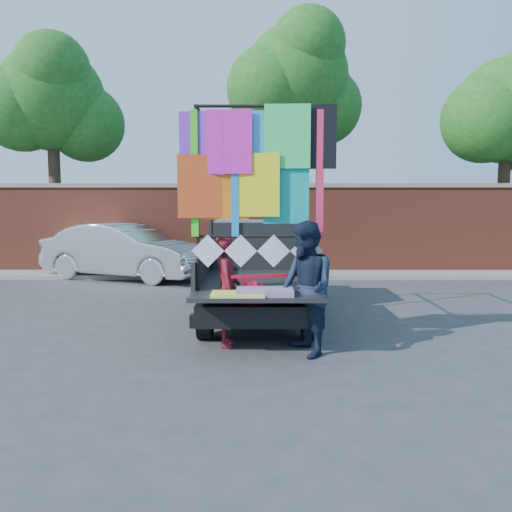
{
  "coord_description": "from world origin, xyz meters",
  "views": [
    {
      "loc": [
        -0.17,
        -7.49,
        2.03
      ],
      "look_at": [
        -0.19,
        -0.23,
        1.27
      ],
      "focal_mm": 35.0,
      "sensor_mm": 36.0,
      "label": 1
    }
  ],
  "objects_px": {
    "pickup_truck": "(257,266)",
    "man": "(306,288)",
    "sedan": "(126,251)",
    "woman": "(227,290)"
  },
  "relations": [
    {
      "from": "pickup_truck",
      "to": "man",
      "type": "height_order",
      "value": "pickup_truck"
    },
    {
      "from": "pickup_truck",
      "to": "sedan",
      "type": "height_order",
      "value": "pickup_truck"
    },
    {
      "from": "sedan",
      "to": "man",
      "type": "bearing_deg",
      "value": -127.19
    },
    {
      "from": "pickup_truck",
      "to": "sedan",
      "type": "xyz_separation_m",
      "value": [
        -3.57,
        3.94,
        -0.1
      ]
    },
    {
      "from": "pickup_truck",
      "to": "man",
      "type": "xyz_separation_m",
      "value": [
        0.65,
        -2.9,
        0.06
      ]
    },
    {
      "from": "pickup_truck",
      "to": "sedan",
      "type": "distance_m",
      "value": 5.31
    },
    {
      "from": "sedan",
      "to": "woman",
      "type": "distance_m",
      "value": 7.11
    },
    {
      "from": "pickup_truck",
      "to": "man",
      "type": "relative_size",
      "value": 2.95
    },
    {
      "from": "pickup_truck",
      "to": "man",
      "type": "bearing_deg",
      "value": -77.39
    },
    {
      "from": "sedan",
      "to": "man",
      "type": "xyz_separation_m",
      "value": [
        4.21,
        -6.84,
        0.15
      ]
    }
  ]
}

